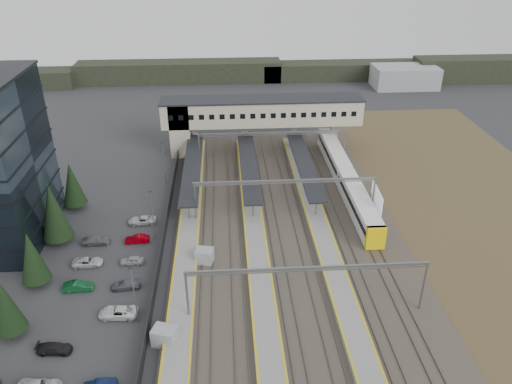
{
  "coord_description": "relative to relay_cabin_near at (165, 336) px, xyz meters",
  "views": [
    {
      "loc": [
        2.97,
        -53.52,
        41.63
      ],
      "look_at": [
        7.6,
        16.26,
        4.0
      ],
      "focal_mm": 35.0,
      "sensor_mm": 36.0,
      "label": 1
    }
  ],
  "objects": [
    {
      "name": "gantries",
      "position": [
        16.45,
        14.64,
        4.9
      ],
      "size": [
        28.4,
        62.28,
        7.17
      ],
      "color": "slate",
      "rests_on": "ground"
    },
    {
      "name": "relay_cabin_far",
      "position": [
        4.04,
        15.02,
        -0.02
      ],
      "size": [
        2.72,
        2.41,
        2.17
      ],
      "color": "#949699",
      "rests_on": "ground"
    },
    {
      "name": "rail_corridor",
      "position": [
        13.79,
        16.64,
        -0.81
      ],
      "size": [
        34.0,
        90.0,
        0.92
      ],
      "color": "#37312B",
      "rests_on": "ground"
    },
    {
      "name": "train",
      "position": [
        28.45,
        35.61,
        0.93
      ],
      "size": [
        2.84,
        39.41,
        3.57
      ],
      "color": "white",
      "rests_on": "ground"
    },
    {
      "name": "billboard",
      "position": [
        30.59,
        24.27,
        2.85
      ],
      "size": [
        0.51,
        6.68,
        5.81
      ],
      "color": "slate",
      "rests_on": "ground"
    },
    {
      "name": "treeline_far",
      "position": [
        28.26,
        103.91,
        1.85
      ],
      "size": [
        170.0,
        19.0,
        7.0
      ],
      "color": "black",
      "rests_on": "ground"
    },
    {
      "name": "car_park",
      "position": [
        -9.1,
        5.13,
        -0.5
      ],
      "size": [
        10.74,
        44.48,
        1.29
      ],
      "color": "#9F9FA4",
      "rests_on": "ground"
    },
    {
      "name": "canopies",
      "position": [
        11.45,
        38.64,
        2.82
      ],
      "size": [
        23.1,
        30.0,
        3.28
      ],
      "color": "black",
      "rests_on": "ground"
    },
    {
      "name": "lampposts",
      "position": [
        -3.55,
        12.89,
        3.24
      ],
      "size": [
        0.5,
        53.25,
        8.07
      ],
      "color": "slate",
      "rests_on": "ground"
    },
    {
      "name": "relay_cabin_near",
      "position": [
        0.0,
        0.0,
        0.0
      ],
      "size": [
        3.13,
        2.69,
        2.2
      ],
      "color": "#949699",
      "rests_on": "ground"
    },
    {
      "name": "ground",
      "position": [
        4.45,
        11.64,
        -1.1
      ],
      "size": [
        220.0,
        220.0,
        0.0
      ],
      "primitive_type": "plane",
      "color": "#2B2B2D",
      "rests_on": "ground"
    },
    {
      "name": "footbridge",
      "position": [
        12.15,
        53.63,
        6.83
      ],
      "size": [
        40.4,
        6.4,
        11.2
      ],
      "color": "tan",
      "rests_on": "ground"
    },
    {
      "name": "conifer_row",
      "position": [
        -17.55,
        7.77,
        3.74
      ],
      "size": [
        4.42,
        49.82,
        9.5
      ],
      "color": "black",
      "rests_on": "ground"
    },
    {
      "name": "fence",
      "position": [
        -2.05,
        16.64,
        -0.1
      ],
      "size": [
        0.08,
        90.0,
        2.0
      ],
      "color": "#26282B",
      "rests_on": "ground"
    }
  ]
}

